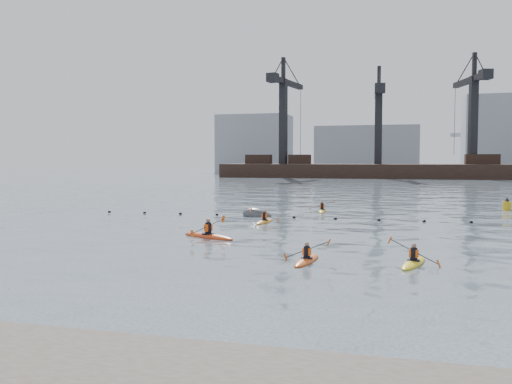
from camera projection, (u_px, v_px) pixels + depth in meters
ground at (218, 295)px, 17.00m from camera, size 400.00×400.00×0.00m
float_line at (315, 218)px, 38.84m from camera, size 33.24×0.73×0.24m
barge_pier at (377, 169)px, 122.89m from camera, size 72.00×19.30×29.50m
skyline at (392, 142)px, 160.59m from camera, size 141.00×28.00×22.00m
kayaker_0 at (307, 260)px, 22.44m from camera, size 2.03×2.98×1.13m
kayaker_1 at (414, 262)px, 21.88m from camera, size 2.09×3.12×1.20m
kayaker_2 at (208, 235)px, 29.39m from camera, size 3.62×2.31×1.25m
kayaker_3 at (265, 221)px, 36.36m from camera, size 2.09×3.08×1.11m
kayaker_5 at (322, 210)px, 43.87m from camera, size 2.11×3.13×1.10m
mooring_buoy at (258, 216)px, 40.32m from camera, size 2.73×1.87×1.60m
nav_buoy at (507, 206)px, 45.32m from camera, size 0.66×0.66×1.20m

